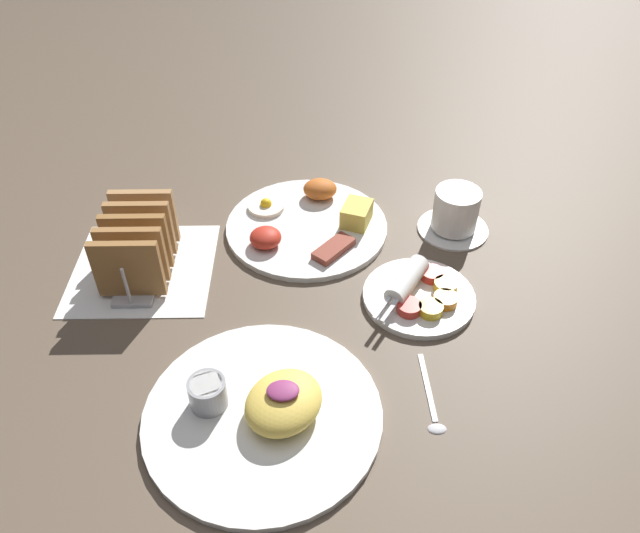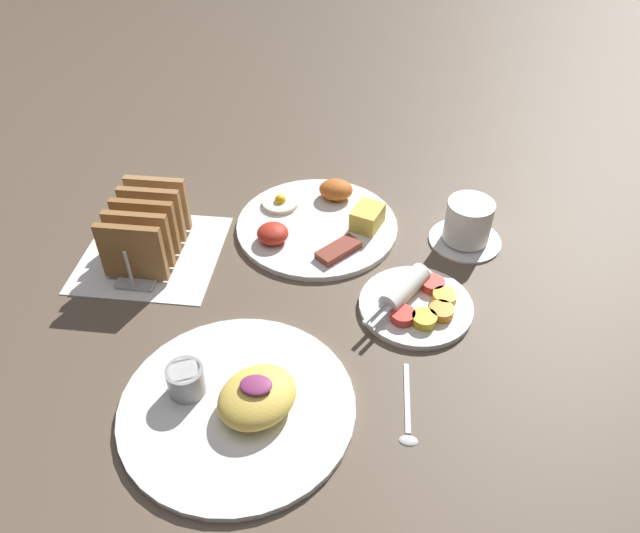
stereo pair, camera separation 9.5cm
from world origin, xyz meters
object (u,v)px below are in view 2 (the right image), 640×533
object	(u,v)px
toast_rack	(146,229)
coffee_cup	(468,224)
plate_breakfast	(319,222)
plate_condiments	(416,301)
plate_foreground	(239,402)

from	to	relation	value
toast_rack	coffee_cup	bearing A→B (deg)	10.39
plate_breakfast	coffee_cup	size ratio (longest dim) A/B	2.29
plate_breakfast	plate_condiments	distance (m)	0.24
plate_condiments	coffee_cup	bearing A→B (deg)	63.82
plate_foreground	coffee_cup	xyz separation A→B (m)	(0.30, 0.38, 0.02)
plate_breakfast	coffee_cup	xyz separation A→B (m)	(0.25, -0.01, 0.03)
toast_rack	coffee_cup	size ratio (longest dim) A/B	1.50
plate_breakfast	plate_condiments	xyz separation A→B (m)	(0.17, -0.18, 0.00)
coffee_cup	plate_breakfast	bearing A→B (deg)	177.60
plate_breakfast	plate_foreground	world-z (taller)	plate_foreground
plate_condiments	toast_rack	distance (m)	0.44
plate_foreground	toast_rack	distance (m)	0.35
coffee_cup	toast_rack	bearing A→B (deg)	-169.61
plate_foreground	coffee_cup	world-z (taller)	coffee_cup
plate_condiments	toast_rack	bearing A→B (deg)	170.29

